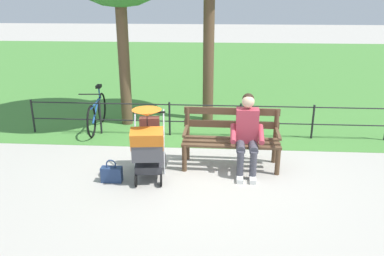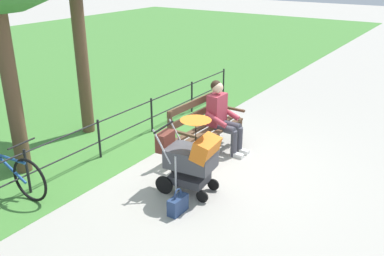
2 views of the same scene
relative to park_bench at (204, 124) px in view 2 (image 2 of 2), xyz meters
The scene contains 7 objects.
ground_plane 0.73m from the park_bench, 13.31° to the left, with size 60.00×60.00×0.00m, color #ADA89E.
park_bench is the anchor object (origin of this frame).
person_on_bench 0.36m from the park_bench, 137.56° to the left, with size 0.54×0.74×1.28m.
stroller 1.42m from the park_bench, 24.81° to the left, with size 0.59×0.93×1.15m.
handbag 2.04m from the park_bench, 22.27° to the left, with size 0.32×0.14×0.37m.
park_fence 1.45m from the park_bench, 70.33° to the right, with size 7.18×0.04×0.70m.
bicycle 3.24m from the park_bench, 30.65° to the right, with size 0.44×1.66×0.89m.
Camera 2 is at (5.27, 3.49, 3.18)m, focal length 38.99 mm.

